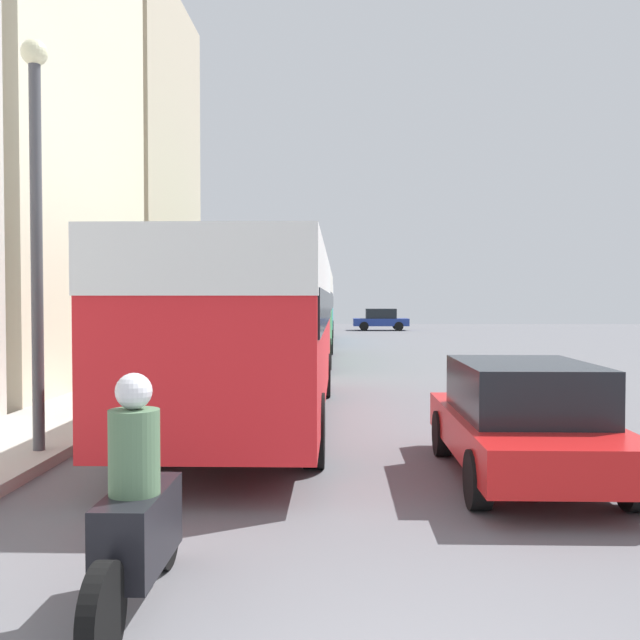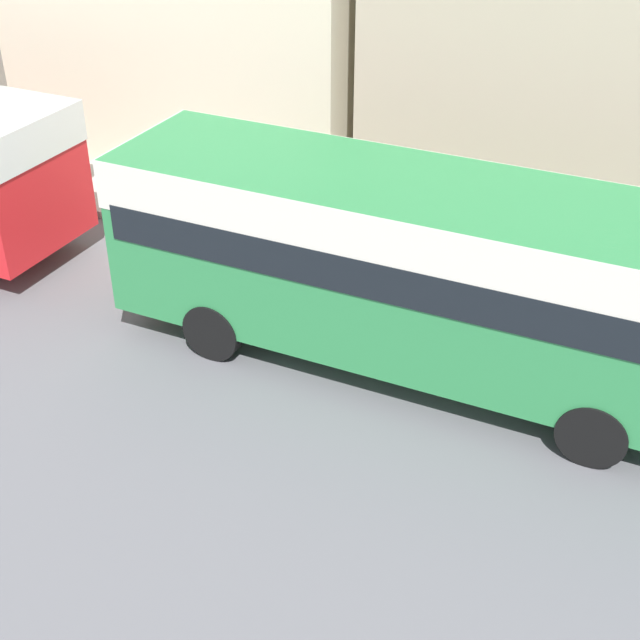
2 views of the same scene
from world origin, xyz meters
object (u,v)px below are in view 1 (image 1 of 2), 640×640
Objects in this scene: bus_lead at (256,314)px; car_crossing at (524,418)px; motorcycle_behind_lead at (137,517)px; bus_third_in_line at (309,303)px; pedestrian_near_curb at (133,351)px; bus_following at (296,304)px; car_far_curb at (381,319)px.

bus_lead is 2.61× the size of car_crossing.
motorcycle_behind_lead is (0.06, -7.79, -1.30)m from bus_lead.
pedestrian_near_curb is (-3.16, -21.22, -0.97)m from bus_third_in_line.
bus_following reaches higher than bus_lead.
car_far_curb is (4.58, 13.12, -1.21)m from bus_third_in_line.
pedestrian_near_curb reaches higher than motorcycle_behind_lead.
car_crossing is 2.45× the size of pedestrian_near_curb.
car_crossing is (3.75, 3.87, 0.08)m from motorcycle_behind_lead.
bus_lead is at bearing 134.18° from car_crossing.
bus_following reaches higher than bus_third_in_line.
car_far_curb is (4.49, 37.84, -1.19)m from bus_lead.
bus_following is 20.49m from motorcycle_behind_lead.
bus_lead is at bearing -89.85° from bus_following.
bus_lead is 1.00× the size of bus_third_in_line.
bus_third_in_line is 2.82× the size of car_far_curb.
bus_following reaches higher than motorcycle_behind_lead.
car_far_curb is 2.27× the size of pedestrian_near_curb.
pedestrian_near_curb is at bearing -109.35° from bus_following.
bus_third_in_line is 13.95m from car_far_curb.
bus_lead is 4.87m from pedestrian_near_curb.
bus_third_in_line is 2.61× the size of car_crossing.
motorcycle_behind_lead is (0.09, -20.44, -1.37)m from bus_following.
car_crossing is (3.81, -3.92, -1.22)m from bus_lead.
bus_third_in_line is 32.54m from motorcycle_behind_lead.
bus_third_in_line is 21.48m from pedestrian_near_curb.
car_far_curb reaches higher than car_crossing.
car_crossing is 10.24m from pedestrian_near_curb.
pedestrian_near_curb is at bearing -98.46° from bus_third_in_line.
pedestrian_near_curb is at bearing 133.58° from car_crossing.
bus_third_in_line is at bearing 97.75° from car_crossing.
bus_third_in_line is 28.93m from car_crossing.
bus_lead is 12.65m from bus_following.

